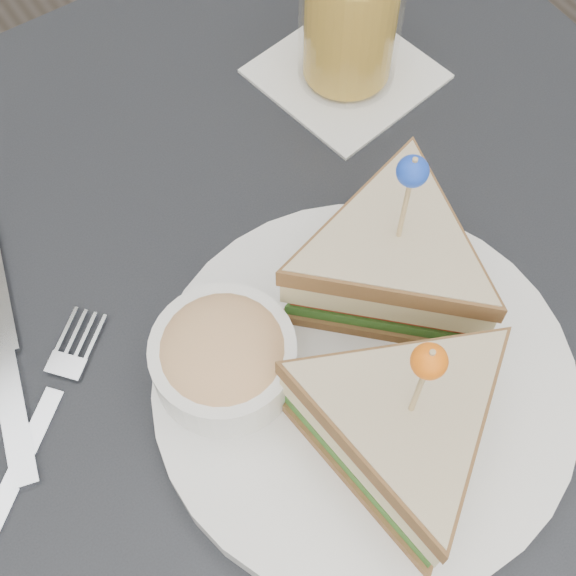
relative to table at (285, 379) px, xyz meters
The scene contains 6 objects.
ground_plane 0.67m from the table, ahead, with size 3.50×3.50×0.00m, color #3F3833.
table is the anchor object (origin of this frame).
plate_meal 0.14m from the table, 63.62° to the right, with size 0.33×0.32×0.17m.
cutlery_fork 0.19m from the table, 165.52° to the left, with size 0.15×0.13×0.01m.
cutlery_knife 0.22m from the table, 147.22° to the left, with size 0.08×0.24×0.01m.
drink_set 0.30m from the table, 44.32° to the left, with size 0.15×0.15×0.17m.
Camera 1 is at (-0.14, -0.21, 1.27)m, focal length 50.00 mm.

